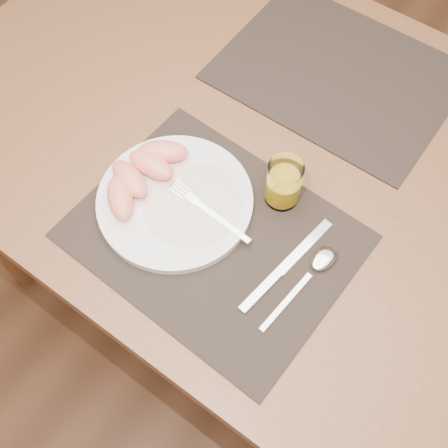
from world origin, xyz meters
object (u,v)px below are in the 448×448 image
(plate, at_px, (175,201))
(knife, at_px, (279,272))
(fork, at_px, (202,207))
(juice_glass, at_px, (283,184))
(placemat_near, at_px, (214,236))
(spoon, at_px, (319,264))
(placemat_far, at_px, (338,73))
(table, at_px, (278,174))

(plate, height_order, knife, plate)
(fork, xyz_separation_m, juice_glass, (0.09, 0.11, 0.02))
(placemat_near, height_order, spoon, spoon)
(placemat_near, bearing_deg, placemat_far, 92.26)
(table, relative_size, placemat_near, 3.11)
(placemat_far, distance_m, spoon, 0.43)
(placemat_near, xyz_separation_m, fork, (-0.04, 0.03, 0.02))
(knife, bearing_deg, plate, 178.89)
(placemat_near, relative_size, knife, 2.04)
(placemat_near, distance_m, fork, 0.05)
(placemat_near, height_order, juice_glass, juice_glass)
(knife, bearing_deg, placemat_near, -176.88)
(placemat_far, distance_m, fork, 0.42)
(placemat_near, relative_size, fork, 2.57)
(table, bearing_deg, spoon, -42.50)
(table, height_order, placemat_far, placemat_far)
(fork, bearing_deg, knife, -6.20)
(table, height_order, knife, knife)
(table, height_order, spoon, spoon)
(placemat_near, xyz_separation_m, juice_glass, (0.05, 0.13, 0.04))
(placemat_far, xyz_separation_m, spoon, (0.19, -0.38, 0.01))
(juice_glass, bearing_deg, placemat_near, -111.15)
(plate, bearing_deg, placemat_far, 80.20)
(placemat_far, bearing_deg, table, -87.42)
(juice_glass, bearing_deg, spoon, -31.60)
(fork, height_order, knife, fork)
(placemat_near, relative_size, placemat_far, 1.00)
(placemat_far, xyz_separation_m, knife, (0.14, -0.43, 0.00))
(juice_glass, bearing_deg, placemat_far, 102.36)
(placemat_far, bearing_deg, plate, -99.80)
(plate, bearing_deg, spoon, 9.71)
(placemat_near, relative_size, spoon, 2.34)
(placemat_far, xyz_separation_m, fork, (-0.02, -0.41, 0.02))
(plate, bearing_deg, knife, -1.11)
(plate, distance_m, knife, 0.22)
(plate, height_order, spoon, plate)
(table, distance_m, juice_glass, 0.17)
(plate, relative_size, spoon, 1.41)
(placemat_near, bearing_deg, juice_glass, 68.85)
(knife, bearing_deg, table, 122.25)
(plate, distance_m, fork, 0.05)
(table, xyz_separation_m, knife, (0.13, -0.21, 0.09))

